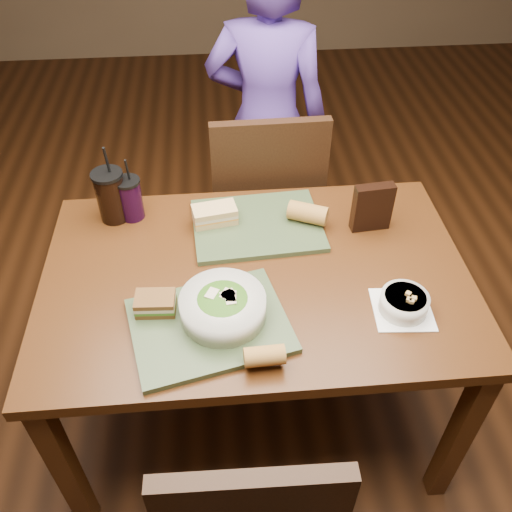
% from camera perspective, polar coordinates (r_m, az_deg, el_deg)
% --- Properties ---
extents(ground, '(6.00, 6.00, 0.00)m').
position_cam_1_polar(ground, '(2.24, 0.00, -15.57)').
color(ground, '#381C0B').
rests_on(ground, ground).
extents(dining_table, '(1.30, 0.85, 0.75)m').
position_cam_1_polar(dining_table, '(1.71, 0.00, -3.94)').
color(dining_table, '#43230D').
rests_on(dining_table, ground).
extents(chair_far, '(0.44, 0.44, 0.99)m').
position_cam_1_polar(chair_far, '(2.24, 1.08, 5.39)').
color(chair_far, black).
rests_on(chair_far, ground).
extents(diner, '(0.59, 0.45, 1.46)m').
position_cam_1_polar(diner, '(2.45, 1.17, 13.99)').
color(diner, '#533694').
rests_on(diner, ground).
extents(tray_near, '(0.48, 0.41, 0.02)m').
position_cam_1_polar(tray_near, '(1.50, -4.90, -7.30)').
color(tray_near, '#364629').
rests_on(tray_near, dining_table).
extents(tray_far, '(0.44, 0.35, 0.02)m').
position_cam_1_polar(tray_far, '(1.81, 0.13, 3.27)').
color(tray_far, '#364629').
rests_on(tray_far, dining_table).
extents(salad_bowl, '(0.24, 0.24, 0.08)m').
position_cam_1_polar(salad_bowl, '(1.48, -3.51, -5.22)').
color(salad_bowl, silver).
rests_on(salad_bowl, tray_near).
extents(soup_bowl, '(0.18, 0.18, 0.07)m').
position_cam_1_polar(soup_bowl, '(1.58, 15.31, -4.77)').
color(soup_bowl, white).
rests_on(soup_bowl, dining_table).
extents(sandwich_near, '(0.11, 0.08, 0.05)m').
position_cam_1_polar(sandwich_near, '(1.53, -10.54, -4.92)').
color(sandwich_near, '#593819').
rests_on(sandwich_near, tray_near).
extents(sandwich_far, '(0.15, 0.10, 0.06)m').
position_cam_1_polar(sandwich_far, '(1.79, -4.37, 4.38)').
color(sandwich_far, tan).
rests_on(sandwich_far, tray_far).
extents(baguette_near, '(0.11, 0.06, 0.05)m').
position_cam_1_polar(baguette_near, '(1.39, 0.91, -10.47)').
color(baguette_near, '#AD7533').
rests_on(baguette_near, tray_near).
extents(baguette_far, '(0.14, 0.11, 0.06)m').
position_cam_1_polar(baguette_far, '(1.80, 5.48, 4.52)').
color(baguette_far, '#AD7533').
rests_on(baguette_far, tray_far).
extents(cup_cola, '(0.10, 0.10, 0.28)m').
position_cam_1_polar(cup_cola, '(1.86, -15.01, 6.17)').
color(cup_cola, black).
rests_on(cup_cola, dining_table).
extents(cup_berry, '(0.08, 0.08, 0.23)m').
position_cam_1_polar(cup_berry, '(1.86, -13.11, 5.92)').
color(cup_berry, black).
rests_on(cup_berry, dining_table).
extents(chip_bag, '(0.13, 0.05, 0.17)m').
position_cam_1_polar(chip_bag, '(1.80, 12.13, 5.03)').
color(chip_bag, black).
rests_on(chip_bag, dining_table).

